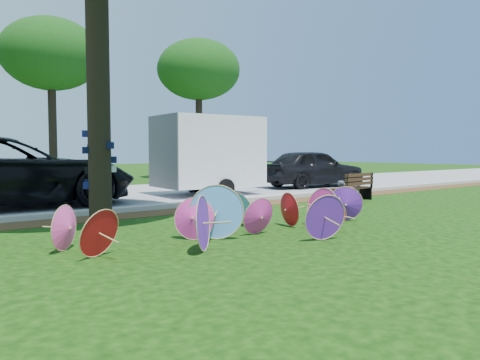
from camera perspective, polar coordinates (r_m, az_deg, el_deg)
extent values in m
plane|color=black|center=(7.84, 6.12, -7.45)|extent=(90.00, 90.00, 0.00)
cube|color=#472D16|center=(11.47, -9.68, -3.94)|extent=(90.00, 1.00, 0.01)
cube|color=#B7B5AD|center=(12.08, -11.25, -3.32)|extent=(90.00, 0.30, 0.12)
cube|color=gray|center=(15.89, -17.94, -1.97)|extent=(90.00, 8.00, 0.01)
cylinder|color=black|center=(9.68, -16.93, 12.90)|extent=(0.44, 0.44, 6.18)
cone|color=#6721AE|center=(7.94, 10.12, -4.44)|extent=(0.83, 0.43, 0.80)
cone|color=red|center=(9.24, 11.09, -4.07)|extent=(0.48, 0.45, 0.56)
cone|color=#5AA2FF|center=(7.95, -2.85, -3.86)|extent=(0.82, 0.69, 0.94)
cone|color=#FF47A8|center=(9.14, 10.39, -4.10)|extent=(0.58, 0.31, 0.57)
cone|color=#6721AE|center=(7.01, -4.99, -5.26)|extent=(0.73, 0.71, 0.85)
cone|color=#FF47A8|center=(7.46, -20.33, -5.50)|extent=(0.60, 0.56, 0.70)
cone|color=blue|center=(8.70, 11.32, -4.16)|extent=(0.63, 0.61, 0.68)
cone|color=red|center=(9.28, 5.81, -3.58)|extent=(0.30, 0.70, 0.69)
cone|color=#D92D91|center=(7.89, -5.72, -4.71)|extent=(0.63, 0.72, 0.73)
cone|color=red|center=(6.88, -17.04, -6.08)|extent=(0.79, 0.57, 0.72)
cone|color=#6721AE|center=(10.11, 12.71, -2.84)|extent=(0.72, 0.68, 0.77)
cone|color=#D92D91|center=(8.32, 2.46, -4.39)|extent=(0.70, 0.28, 0.69)
cone|color=#D92D91|center=(9.34, 10.17, -3.25)|extent=(0.29, 0.79, 0.80)
cone|color=#5AA2FF|center=(9.40, 0.69, -3.38)|extent=(0.41, 0.75, 0.71)
imported|color=black|center=(13.59, -26.83, 0.80)|extent=(6.75, 3.25, 1.85)
imported|color=black|center=(19.45, 8.84, 1.42)|extent=(4.71, 2.29, 1.55)
cube|color=white|center=(15.86, -3.85, 3.48)|extent=(3.46, 2.30, 2.94)
imported|color=#363D4A|center=(14.08, 12.37, -0.14)|extent=(0.49, 0.38, 1.20)
imported|color=silver|center=(14.63, 14.12, -0.41)|extent=(0.59, 0.53, 1.01)
cylinder|color=black|center=(22.79, -21.87, 5.86)|extent=(0.36, 0.36, 5.00)
ellipsoid|color=black|center=(23.17, -22.06, 14.03)|extent=(4.40, 4.40, 3.20)
cylinder|color=black|center=(25.24, -5.02, 5.86)|extent=(0.36, 0.36, 5.00)
ellipsoid|color=black|center=(25.58, -5.06, 13.26)|extent=(4.40, 4.40, 3.20)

